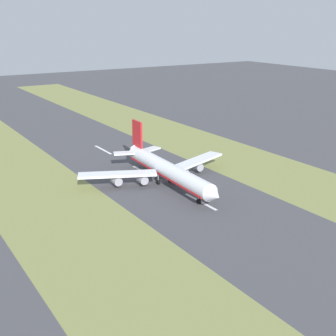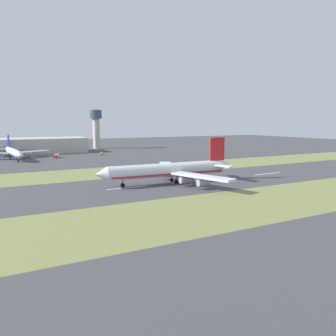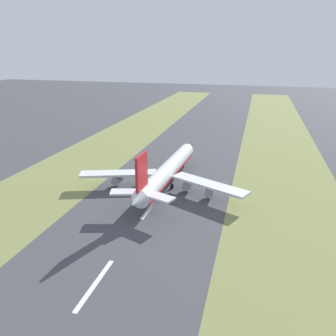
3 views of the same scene
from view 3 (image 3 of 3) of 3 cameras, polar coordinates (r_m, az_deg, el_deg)
name	(u,v)px [view 3 (image 3 of 3)]	position (r m, az deg, el deg)	size (l,w,h in m)	color
ground_plane	(162,190)	(123.56, -0.99, -3.85)	(800.00, 800.00, 0.00)	#424247
grass_median_west	(57,178)	(141.96, -18.73, -1.72)	(40.00, 600.00, 0.01)	olive
grass_median_east	(288,204)	(120.12, 20.21, -5.89)	(40.00, 600.00, 0.01)	olive
centreline_dash_near	(95,284)	(80.01, -12.60, -19.14)	(1.20, 18.00, 0.01)	silver
centreline_dash_mid	(150,207)	(110.99, -3.10, -6.77)	(1.20, 18.00, 0.01)	silver
centreline_dash_far	(178,168)	(146.40, 1.78, 0.02)	(1.20, 18.00, 0.01)	silver
airplane_main_jet	(166,172)	(124.27, -0.27, -0.71)	(64.06, 67.19, 20.20)	silver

